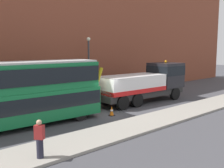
# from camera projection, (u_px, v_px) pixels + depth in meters

# --- Properties ---
(ground_plane) EXTENTS (120.00, 120.00, 0.00)m
(ground_plane) POSITION_uv_depth(u_px,v_px,m) (101.00, 113.00, 20.61)
(ground_plane) COLOR #424247
(near_kerb) EXTENTS (60.00, 2.80, 0.15)m
(near_kerb) POSITION_uv_depth(u_px,v_px,m) (143.00, 123.00, 17.52)
(near_kerb) COLOR gray
(near_kerb) RESTS_ON ground_plane
(building_facade) EXTENTS (60.00, 1.50, 16.00)m
(building_facade) POSITION_uv_depth(u_px,v_px,m) (52.00, 12.00, 24.47)
(building_facade) COLOR brown
(building_facade) RESTS_ON ground_plane
(recovery_tow_truck) EXTENTS (10.20, 3.08, 3.67)m
(recovery_tow_truck) POSITION_uv_depth(u_px,v_px,m) (146.00, 83.00, 24.61)
(recovery_tow_truck) COLOR #2D2D2D
(recovery_tow_truck) RESTS_ON ground_plane
(double_decker_bus) EXTENTS (11.14, 3.09, 4.06)m
(double_decker_bus) POSITION_uv_depth(u_px,v_px,m) (16.00, 92.00, 16.54)
(double_decker_bus) COLOR #146B38
(double_decker_bus) RESTS_ON ground_plane
(pedestrian_onlooker) EXTENTS (0.44, 0.48, 1.71)m
(pedestrian_onlooker) POSITION_uv_depth(u_px,v_px,m) (40.00, 139.00, 11.80)
(pedestrian_onlooker) COLOR #232333
(pedestrian_onlooker) RESTS_ON near_kerb
(traffic_cone_near_bus) EXTENTS (0.36, 0.36, 0.72)m
(traffic_cone_near_bus) POSITION_uv_depth(u_px,v_px,m) (112.00, 111.00, 19.76)
(traffic_cone_near_bus) COLOR orange
(traffic_cone_near_bus) RESTS_ON ground_plane
(street_lamp) EXTENTS (0.36, 0.36, 5.83)m
(street_lamp) POSITION_uv_depth(u_px,v_px,m) (89.00, 63.00, 25.09)
(street_lamp) COLOR #38383D
(street_lamp) RESTS_ON ground_plane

